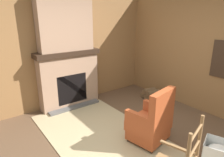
{
  "coord_description": "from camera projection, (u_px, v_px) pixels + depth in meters",
  "views": [
    {
      "loc": [
        2.11,
        -1.9,
        2.13
      ],
      "look_at": [
        -0.98,
        0.42,
        0.9
      ],
      "focal_mm": 32.0,
      "sensor_mm": 36.0,
      "label": 1
    }
  ],
  "objects": [
    {
      "name": "armchair",
      "position": [
        151.0,
        123.0,
        3.41
      ],
      "size": [
        0.69,
        0.73,
        1.0
      ],
      "rotation": [
        0.0,
        0.0,
        3.33
      ],
      "color": "#A84723",
      "rests_on": "ground"
    },
    {
      "name": "area_rug",
      "position": [
        108.0,
        140.0,
        3.56
      ],
      "size": [
        3.36,
        1.72,
        0.01
      ],
      "color": "tan",
      "rests_on": "ground"
    },
    {
      "name": "decorative_plate_on_mantel",
      "position": [
        66.0,
        44.0,
        4.56
      ],
      "size": [
        0.08,
        0.3,
        0.29
      ],
      "color": "#336093",
      "rests_on": "fireplace_hearth"
    },
    {
      "name": "storage_case",
      "position": [
        88.0,
        45.0,
        4.89
      ],
      "size": [
        0.15,
        0.21,
        0.13
      ],
      "color": "brown",
      "rests_on": "fireplace_hearth"
    },
    {
      "name": "laundry_basket",
      "position": [
        219.0,
        153.0,
        2.96
      ],
      "size": [
        0.53,
        0.51,
        0.34
      ],
      "rotation": [
        0.0,
        0.0,
        0.35
      ],
      "color": "white",
      "rests_on": "ground"
    },
    {
      "name": "wood_panel_wall_back",
      "position": [
        211.0,
        54.0,
        4.26
      ],
      "size": [
        5.21,
        0.09,
        2.7
      ],
      "color": "olive",
      "rests_on": "ground"
    },
    {
      "name": "firewood_stack",
      "position": [
        151.0,
        94.0,
        5.28
      ],
      "size": [
        0.51,
        0.43,
        0.28
      ],
      "rotation": [
        0.0,
        0.0,
        -0.19
      ],
      "color": "brown",
      "rests_on": "ground"
    },
    {
      "name": "chimney_breast",
      "position": [
        65.0,
        21.0,
        4.36
      ],
      "size": [
        0.3,
        1.24,
        1.33
      ],
      "color": "#9E7A60",
      "rests_on": "fireplace_hearth"
    },
    {
      "name": "fireplace_hearth",
      "position": [
        69.0,
        79.0,
        4.76
      ],
      "size": [
        0.55,
        1.51,
        1.35
      ],
      "color": "#9E7A60",
      "rests_on": "ground"
    },
    {
      "name": "wood_panel_wall_left",
      "position": [
        63.0,
        50.0,
        4.71
      ],
      "size": [
        0.06,
        5.21,
        2.7
      ],
      "color": "olive",
      "rests_on": "ground"
    },
    {
      "name": "ground_plane",
      "position": [
        127.0,
        148.0,
        3.34
      ],
      "size": [
        14.0,
        14.0,
        0.0
      ],
      "primitive_type": "plane",
      "color": "brown"
    },
    {
      "name": "oil_lamp_vase",
      "position": [
        47.0,
        49.0,
        4.31
      ],
      "size": [
        0.11,
        0.11,
        0.23
      ],
      "color": "#99B29E",
      "rests_on": "fireplace_hearth"
    }
  ]
}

